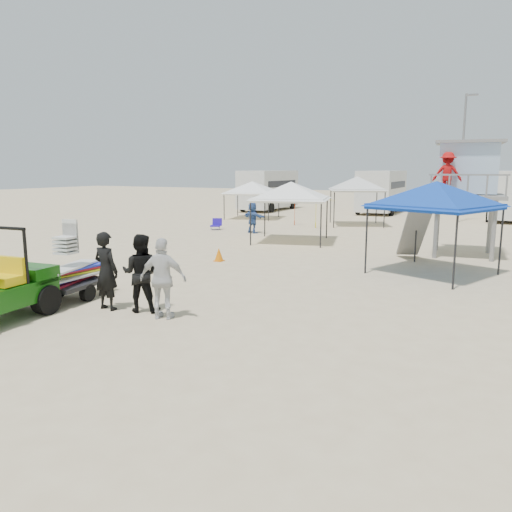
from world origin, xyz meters
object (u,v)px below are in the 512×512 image
at_px(man_left, 106,271).
at_px(lifeguard_tower, 466,173).
at_px(surf_trailer, 71,271).
at_px(canopy_blue, 436,186).

xyz_separation_m(man_left, lifeguard_tower, (6.96, 12.29, 2.29)).
bearing_deg(man_left, lifeguard_tower, -115.90).
bearing_deg(man_left, surf_trailer, -7.58).
height_order(man_left, canopy_blue, canopy_blue).
distance_m(surf_trailer, canopy_blue, 11.23).
xyz_separation_m(surf_trailer, lifeguard_tower, (8.47, 11.99, 2.49)).
relative_size(lifeguard_tower, canopy_blue, 1.06).
relative_size(man_left, lifeguard_tower, 0.44).
relative_size(surf_trailer, man_left, 1.16).
bearing_deg(canopy_blue, lifeguard_tower, 83.48).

